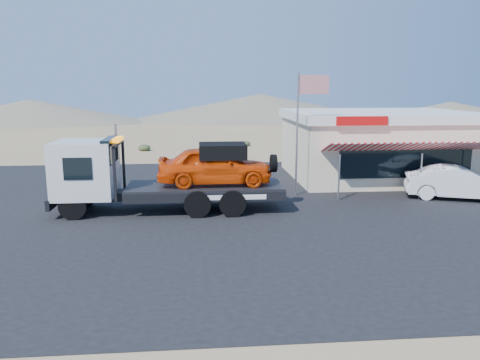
{
  "coord_description": "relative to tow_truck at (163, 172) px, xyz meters",
  "views": [
    {
      "loc": [
        -0.06,
        -17.82,
        5.32
      ],
      "look_at": [
        1.63,
        1.24,
        1.5
      ],
      "focal_mm": 35.0,
      "sensor_mm": 36.0,
      "label": 1
    }
  ],
  "objects": [
    {
      "name": "ground",
      "position": [
        1.61,
        -2.19,
        -1.73
      ],
      "size": [
        120.0,
        120.0,
        0.0
      ],
      "primitive_type": "plane",
      "color": "#907752",
      "rests_on": "ground"
    },
    {
      "name": "jerky_store",
      "position": [
        12.11,
        6.79,
        0.26
      ],
      "size": [
        10.4,
        9.97,
        3.9
      ],
      "color": "beige",
      "rests_on": "asphalt_lot"
    },
    {
      "name": "white_sedan",
      "position": [
        13.88,
        0.93,
        -0.92
      ],
      "size": [
        5.05,
        3.19,
        1.57
      ],
      "primitive_type": "imported",
      "rotation": [
        0.0,
        0.0,
        1.22
      ],
      "color": "silver",
      "rests_on": "asphalt_lot"
    },
    {
      "name": "flagpole",
      "position": [
        6.54,
        2.31,
        2.04
      ],
      "size": [
        1.55,
        0.1,
        6.0
      ],
      "color": "#99999E",
      "rests_on": "asphalt_lot"
    },
    {
      "name": "asphalt_lot",
      "position": [
        3.61,
        0.81,
        -1.72
      ],
      "size": [
        32.0,
        24.0,
        0.02
      ],
      "primitive_type": "cube",
      "color": "black",
      "rests_on": "ground"
    },
    {
      "name": "tow_truck",
      "position": [
        0.0,
        0.0,
        0.0
      ],
      "size": [
        9.61,
        2.85,
        3.21
      ],
      "color": "black",
      "rests_on": "asphalt_lot"
    },
    {
      "name": "distant_hills",
      "position": [
        -8.16,
        52.95,
        0.16
      ],
      "size": [
        126.0,
        48.0,
        4.2
      ],
      "color": "#726B59",
      "rests_on": "ground"
    }
  ]
}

